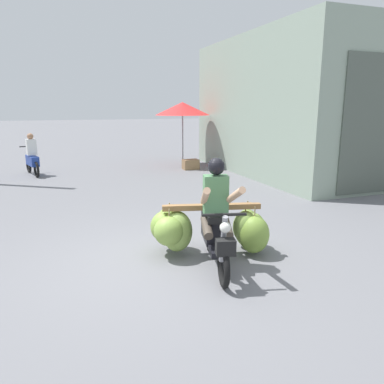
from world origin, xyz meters
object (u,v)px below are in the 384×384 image
Objects in this scene: motorbike_main_loaded at (209,228)px; market_umbrella_near_shop at (182,109)px; produce_crate at (191,164)px; motorbike_distant_ahead_left at (32,158)px.

motorbike_main_loaded is 9.21m from market_umbrella_near_shop.
motorbike_main_loaded is 8.18m from produce_crate.
market_umbrella_near_shop reaches higher than motorbike_distant_ahead_left.
motorbike_distant_ahead_left is 5.61m from market_umbrella_near_shop.
market_umbrella_near_shop is at bearing 2.99° from motorbike_distant_ahead_left.
market_umbrella_near_shop reaches higher than produce_crate.
motorbike_distant_ahead_left is at bearing 173.18° from produce_crate.
motorbike_main_loaded is 0.81× the size of market_umbrella_near_shop.
motorbike_main_loaded is at bearing -71.26° from motorbike_distant_ahead_left.
produce_crate is at bearing 72.11° from motorbike_main_loaded.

